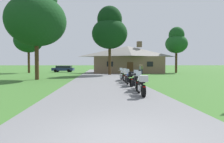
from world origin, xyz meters
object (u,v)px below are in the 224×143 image
(motorcycle_white_farthest_in_row, at_px, (123,75))
(parked_navy_suv_far_left, at_px, (63,69))
(bystander_gray_shirt_beside_signpost, at_px, (140,69))
(tree_left_far, at_px, (28,37))
(tree_by_lodge_front, at_px, (110,30))
(motorcycle_yellow_fourth_in_row, at_px, (126,76))
(tree_right_of_lodge, at_px, (176,41))
(motorcycle_blue_third_in_row, at_px, (130,79))
(motorcycle_blue_second_in_row, at_px, (137,82))
(motorcycle_white_nearest_to_camera, at_px, (141,85))
(bystander_olive_shirt_near_lodge, at_px, (142,69))
(tree_left_near, at_px, (36,14))

(motorcycle_white_farthest_in_row, bearing_deg, parked_navy_suv_far_left, 110.28)
(bystander_gray_shirt_beside_signpost, height_order, parked_navy_suv_far_left, bystander_gray_shirt_beside_signpost)
(tree_left_far, xyz_separation_m, tree_by_lodge_front, (15.45, -8.54, 0.23))
(motorcycle_yellow_fourth_in_row, distance_m, tree_right_of_lodge, 25.05)
(motorcycle_blue_third_in_row, relative_size, bystander_gray_shirt_beside_signpost, 1.24)
(motorcycle_yellow_fourth_in_row, bearing_deg, motorcycle_white_farthest_in_row, 92.06)
(motorcycle_blue_second_in_row, height_order, tree_by_lodge_front, tree_by_lodge_front)
(motorcycle_white_nearest_to_camera, relative_size, motorcycle_blue_third_in_row, 1.00)
(motorcycle_yellow_fourth_in_row, distance_m, motorcycle_white_farthest_in_row, 2.27)
(bystander_olive_shirt_near_lodge, xyz_separation_m, tree_left_near, (-14.38, -11.18, 6.41))
(motorcycle_white_nearest_to_camera, xyz_separation_m, tree_right_of_lodge, (13.15, 28.19, 5.63))
(motorcycle_white_nearest_to_camera, distance_m, bystander_gray_shirt_beside_signpost, 22.18)
(tree_by_lodge_front, relative_size, tree_left_near, 0.93)
(motorcycle_white_nearest_to_camera, xyz_separation_m, motorcycle_yellow_fourth_in_row, (0.16, 7.52, 0.00))
(bystander_gray_shirt_beside_signpost, distance_m, tree_left_near, 17.83)
(motorcycle_blue_third_in_row, height_order, motorcycle_white_farthest_in_row, same)
(tree_left_far, height_order, tree_by_lodge_front, tree_by_lodge_front)
(motorcycle_blue_third_in_row, bearing_deg, motorcycle_blue_second_in_row, -91.61)
(motorcycle_blue_third_in_row, xyz_separation_m, motorcycle_yellow_fourth_in_row, (0.04, 2.76, 0.01))
(motorcycle_yellow_fourth_in_row, relative_size, bystander_gray_shirt_beside_signpost, 1.24)
(motorcycle_yellow_fourth_in_row, height_order, parked_navy_suv_far_left, parked_navy_suv_far_left)
(bystander_olive_shirt_near_lodge, relative_size, tree_left_near, 0.14)
(bystander_olive_shirt_near_lodge, height_order, tree_by_lodge_front, tree_by_lodge_front)
(motorcycle_blue_third_in_row, bearing_deg, tree_right_of_lodge, 58.13)
(bystander_gray_shirt_beside_signpost, bearing_deg, tree_by_lodge_front, 82.17)
(bystander_olive_shirt_near_lodge, bearing_deg, tree_right_of_lodge, -167.73)
(motorcycle_blue_second_in_row, bearing_deg, motorcycle_blue_third_in_row, 98.54)
(motorcycle_blue_third_in_row, distance_m, bystander_gray_shirt_beside_signpost, 17.51)
(tree_left_far, xyz_separation_m, tree_left_near, (6.75, -17.34, 0.37))
(motorcycle_yellow_fourth_in_row, distance_m, tree_left_near, 12.50)
(motorcycle_blue_third_in_row, xyz_separation_m, tree_by_lodge_front, (-0.66, 16.33, 6.60))
(bystander_olive_shirt_near_lodge, bearing_deg, motorcycle_white_farthest_in_row, 51.76)
(motorcycle_blue_third_in_row, relative_size, tree_left_near, 0.18)
(motorcycle_blue_third_in_row, height_order, motorcycle_yellow_fourth_in_row, same)
(motorcycle_blue_third_in_row, bearing_deg, bystander_gray_shirt_beside_signpost, 72.81)
(motorcycle_blue_third_in_row, height_order, bystander_olive_shirt_near_lodge, bystander_olive_shirt_near_lodge)
(tree_left_far, relative_size, tree_right_of_lodge, 1.16)
(motorcycle_blue_second_in_row, relative_size, motorcycle_white_farthest_in_row, 1.00)
(bystander_gray_shirt_beside_signpost, xyz_separation_m, parked_navy_suv_far_left, (-14.43, 11.72, -0.17))
(motorcycle_white_nearest_to_camera, distance_m, motorcycle_white_farthest_in_row, 9.79)
(motorcycle_blue_second_in_row, relative_size, motorcycle_yellow_fourth_in_row, 1.00)
(motorcycle_blue_second_in_row, height_order, tree_left_near, tree_left_near)
(bystander_olive_shirt_near_lodge, bearing_deg, motorcycle_blue_second_in_row, 58.59)
(motorcycle_white_nearest_to_camera, height_order, motorcycle_blue_second_in_row, same)
(motorcycle_blue_third_in_row, bearing_deg, bystander_olive_shirt_near_lodge, 72.17)
(motorcycle_blue_third_in_row, height_order, tree_by_lodge_front, tree_by_lodge_front)
(tree_right_of_lodge, bearing_deg, tree_by_lodge_front, -152.60)
(tree_left_near, distance_m, parked_navy_suv_far_left, 22.17)
(motorcycle_blue_third_in_row, distance_m, tree_by_lodge_front, 17.63)
(tree_by_lodge_front, bearing_deg, motorcycle_white_farthest_in_row, -86.38)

